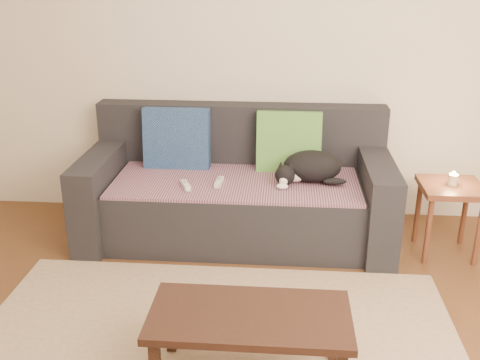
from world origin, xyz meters
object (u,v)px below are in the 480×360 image
object	(u,v)px
sofa	(237,193)
side_table	(450,197)
wii_remote_a	(186,185)
wii_remote_b	(219,182)
coffee_table	(250,322)
cat	(310,167)

from	to	relation	value
sofa	side_table	bearing A→B (deg)	-7.58
sofa	wii_remote_a	size ratio (longest dim) A/B	14.00
wii_remote_b	coffee_table	bearing A→B (deg)	-162.27
wii_remote_a	side_table	distance (m)	1.72
sofa	wii_remote_b	bearing A→B (deg)	-121.48
side_table	wii_remote_b	bearing A→B (deg)	179.49
wii_remote_b	side_table	bearing A→B (deg)	-85.04
cat	wii_remote_b	size ratio (longest dim) A/B	3.18
wii_remote_b	side_table	xyz separation A→B (m)	(1.51, -0.01, -0.05)
cat	sofa	bearing A→B (deg)	177.44
side_table	coffee_table	world-z (taller)	side_table
cat	wii_remote_b	bearing A→B (deg)	-165.03
wii_remote_a	wii_remote_b	bearing A→B (deg)	-93.23
sofa	cat	xyz separation A→B (m)	(0.50, -0.06, 0.23)
sofa	coffee_table	distance (m)	1.54
wii_remote_b	coffee_table	distance (m)	1.40
cat	wii_remote_a	distance (m)	0.84
sofa	side_table	world-z (taller)	sofa
cat	coffee_table	distance (m)	1.52
wii_remote_a	coffee_table	world-z (taller)	wii_remote_a
sofa	wii_remote_a	world-z (taller)	sofa
side_table	coffee_table	distance (m)	1.81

